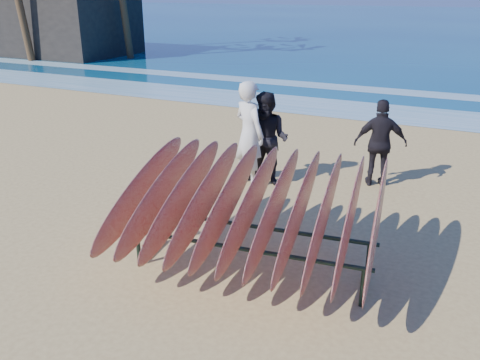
# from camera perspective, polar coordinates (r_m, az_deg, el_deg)

# --- Properties ---
(ground) EXTENTS (120.00, 120.00, 0.00)m
(ground) POSITION_cam_1_polar(r_m,az_deg,el_deg) (7.03, -2.81, -9.38)
(ground) COLOR tan
(ground) RESTS_ON ground
(ocean) EXTENTS (160.00, 160.00, 0.00)m
(ocean) POSITION_cam_1_polar(r_m,az_deg,el_deg) (60.52, 23.33, 15.94)
(ocean) COLOR navy
(ocean) RESTS_ON ground
(foam_near) EXTENTS (160.00, 160.00, 0.00)m
(foam_near) POSITION_cam_1_polar(r_m,az_deg,el_deg) (16.01, 14.27, 7.50)
(foam_near) COLOR white
(foam_near) RESTS_ON ground
(foam_far) EXTENTS (160.00, 160.00, 0.00)m
(foam_far) POSITION_cam_1_polar(r_m,az_deg,el_deg) (19.39, 16.40, 9.56)
(foam_far) COLOR white
(foam_far) RESTS_ON ground
(surfboard_rack) EXTENTS (3.44, 3.02, 1.59)m
(surfboard_rack) POSITION_cam_1_polar(r_m,az_deg,el_deg) (6.42, 1.23, -2.87)
(surfboard_rack) COLOR black
(surfboard_rack) RESTS_ON ground
(person_white) EXTENTS (0.86, 0.76, 1.98)m
(person_white) POSITION_cam_1_polar(r_m,az_deg,el_deg) (9.43, 1.05, 5.19)
(person_white) COLOR silver
(person_white) RESTS_ON ground
(person_dark_a) EXTENTS (0.87, 0.69, 1.76)m
(person_dark_a) POSITION_cam_1_polar(r_m,az_deg,el_deg) (9.49, 3.06, 4.58)
(person_dark_a) COLOR black
(person_dark_a) RESTS_ON ground
(person_dark_b) EXTENTS (1.04, 0.66, 1.64)m
(person_dark_b) POSITION_cam_1_polar(r_m,az_deg,el_deg) (9.78, 15.48, 3.99)
(person_dark_b) COLOR black
(person_dark_b) RESTS_ON ground
(building) EXTENTS (9.38, 5.21, 4.17)m
(building) POSITION_cam_1_polar(r_m,az_deg,el_deg) (31.58, -20.99, 16.95)
(building) COLOR #2D2823
(building) RESTS_ON ground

